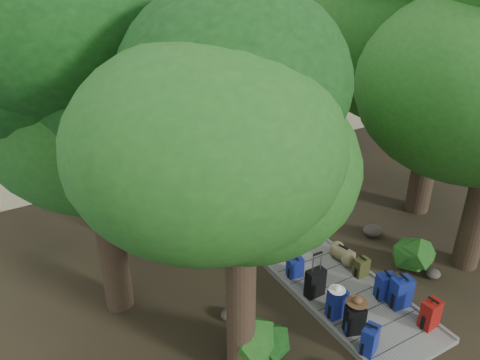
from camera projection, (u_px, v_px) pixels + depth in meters
ground at (274, 235)px, 12.57m from camera, size 120.00×120.00×0.00m
sand_beach at (107, 91)px, 24.93m from camera, size 40.00×22.00×0.02m
boardwalk at (255, 216)px, 13.31m from camera, size 2.00×12.00×0.12m
backpack_left_a at (370, 339)px, 8.67m from camera, size 0.42×0.37×0.66m
backpack_left_b at (355, 318)px, 9.13m from camera, size 0.44×0.38×0.68m
backpack_left_c at (337, 302)px, 9.53m from camera, size 0.39×0.29×0.69m
backpack_left_d at (295, 266)px, 10.73m from camera, size 0.38×0.30×0.53m
backpack_right_a at (431, 313)px, 9.27m from camera, size 0.40×0.30×0.67m
backpack_right_b at (401, 291)px, 9.79m from camera, size 0.47×0.36×0.76m
backpack_right_c at (385, 285)px, 10.05m from camera, size 0.44×0.36×0.65m
backpack_right_d at (361, 266)px, 10.76m from camera, size 0.32×0.23×0.49m
duffel_right_khaki at (343, 254)px, 11.32m from camera, size 0.45×0.59×0.35m
suitcase_on_boardwalk at (315, 283)px, 10.11m from camera, size 0.43×0.24×0.66m
lone_suitcase_on_sand at (168, 127)px, 18.89m from camera, size 0.45×0.27×0.70m
hat_brown at (357, 300)px, 9.01m from camera, size 0.43×0.43×0.13m
hat_white at (337, 288)px, 9.32m from camera, size 0.34×0.34×0.11m
kayak at (49, 128)px, 19.32m from camera, size 1.74×3.46×0.34m
sun_lounger at (207, 108)px, 21.14m from camera, size 1.44×2.19×0.68m
tree_right_b at (448, 45)px, 11.67m from camera, size 5.31×5.31×9.48m
tree_right_c at (341, 55)px, 13.88m from camera, size 4.69×4.69×8.12m
tree_right_e at (267, 10)px, 17.66m from camera, size 5.31×5.31×9.56m
tree_left_a at (241, 201)px, 6.97m from camera, size 4.29×4.29×7.14m
tree_left_b at (94, 125)px, 8.31m from camera, size 4.57×4.57×8.22m
tree_left_c at (86, 93)px, 11.19m from camera, size 4.38×4.38×7.62m
tree_back_a at (61, 5)px, 21.77m from camera, size 5.17×5.17×8.95m
tree_back_c at (187, 6)px, 25.37m from camera, size 4.43×4.43×7.97m
palm_right_a at (259, 55)px, 17.03m from camera, size 3.99×3.99×6.80m
palm_right_b at (220, 14)px, 21.82m from camera, size 4.21×4.21×8.14m
palm_right_c at (166, 35)px, 21.73m from camera, size 4.03×4.03×6.41m
palm_left_a at (14, 68)px, 14.08m from camera, size 4.60×4.60×7.31m
rock_left_b at (230, 314)px, 9.73m from camera, size 0.40×0.36×0.22m
rock_left_c at (217, 239)px, 12.13m from camera, size 0.55×0.50×0.30m
rock_left_d at (162, 200)px, 14.14m from camera, size 0.28×0.25×0.15m
rock_right_a at (433, 274)px, 10.94m from camera, size 0.36×0.32×0.20m
rock_right_b at (372, 231)px, 12.51m from camera, size 0.51×0.46×0.28m
rock_right_c at (288, 195)px, 14.40m from camera, size 0.34×0.30×0.19m
shrub_left_a at (262, 345)px, 8.47m from camera, size 1.13×1.13×1.01m
shrub_left_b at (197, 232)px, 11.97m from camera, size 0.89×0.89×0.80m
shrub_left_c at (118, 184)px, 14.13m from camera, size 1.17×1.17×1.05m
shrub_right_a at (417, 255)px, 11.06m from camera, size 0.96×0.96×0.86m
shrub_right_b at (308, 159)px, 15.43m from camera, size 1.48×1.48×1.33m
shrub_right_c at (238, 140)px, 17.59m from camera, size 0.93×0.93×0.83m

